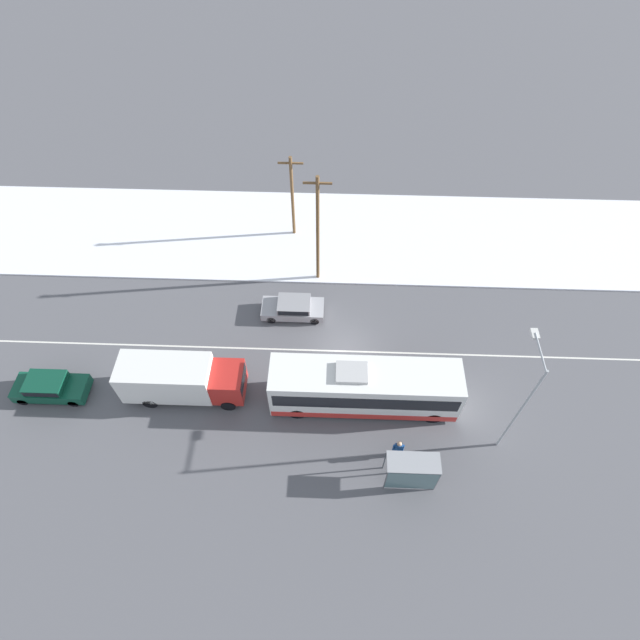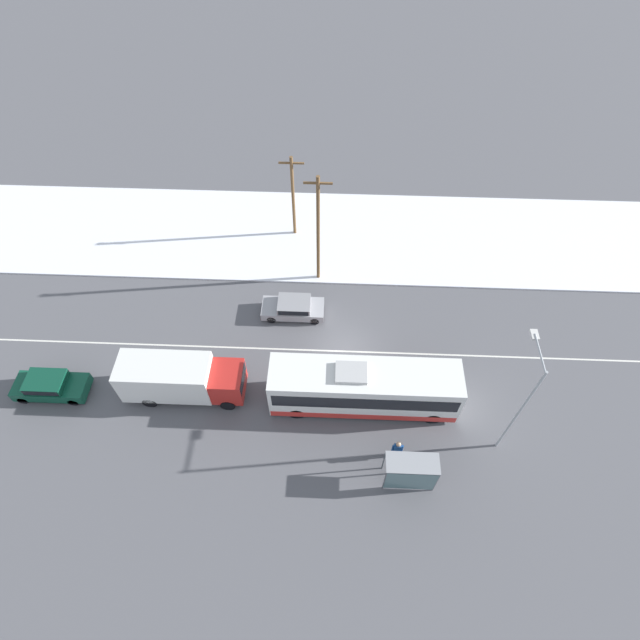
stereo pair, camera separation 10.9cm
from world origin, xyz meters
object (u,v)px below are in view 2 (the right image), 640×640
object	(u,v)px
box_truck	(180,378)
streetlamp	(523,396)
parked_car_near_truck	(50,385)
utility_pole_snowlot	(293,196)
bus_shelter	(411,473)
pedestrian_at_stop	(397,448)
utility_pole_roadside	(318,230)
sedan_car	(293,307)
city_bus	(364,388)

from	to	relation	value
box_truck	streetlamp	xyz separation A→B (m)	(18.85, -2.31, 3.44)
parked_car_near_truck	utility_pole_snowlot	distance (m)	20.70
bus_shelter	box_truck	bearing A→B (deg)	158.79
pedestrian_at_stop	utility_pole_roadside	size ratio (longest dim) A/B	0.19
parked_car_near_truck	streetlamp	xyz separation A→B (m)	(27.01, -1.97, 4.29)
pedestrian_at_stop	utility_pole_snowlot	size ratio (longest dim) A/B	0.25
streetlamp	utility_pole_snowlot	xyz separation A→B (m)	(-13.01, 16.93, -1.38)
box_truck	streetlamp	distance (m)	19.30
streetlamp	utility_pole_snowlot	bearing A→B (deg)	127.53
box_truck	sedan_car	world-z (taller)	box_truck
city_bus	utility_pole_roadside	xyz separation A→B (m)	(-3.14, 10.20, 2.98)
sedan_car	utility_pole_snowlot	bearing A→B (deg)	-86.49
sedan_car	pedestrian_at_stop	xyz separation A→B (m)	(6.59, -10.12, 0.35)
streetlamp	sedan_car	bearing A→B (deg)	144.93
city_bus	bus_shelter	xyz separation A→B (m)	(2.45, -4.98, -0.06)
parked_car_near_truck	bus_shelter	world-z (taller)	bus_shelter
pedestrian_at_stop	bus_shelter	xyz separation A→B (m)	(0.58, -1.59, 0.59)
bus_shelter	streetlamp	xyz separation A→B (m)	(5.34, 2.94, 3.44)
pedestrian_at_stop	streetlamp	distance (m)	7.28
sedan_car	streetlamp	xyz separation A→B (m)	(12.51, -8.78, 4.38)
city_bus	pedestrian_at_stop	size ratio (longest dim) A/B	6.30
parked_car_near_truck	utility_pole_snowlot	world-z (taller)	utility_pole_snowlot
box_truck	streetlamp	size ratio (longest dim) A/B	0.90
streetlamp	box_truck	bearing A→B (deg)	173.02
city_bus	utility_pole_snowlot	size ratio (longest dim) A/B	1.57
pedestrian_at_stop	utility_pole_snowlot	world-z (taller)	utility_pole_snowlot
parked_car_near_truck	pedestrian_at_stop	bearing A→B (deg)	-8.92
city_bus	utility_pole_roadside	size ratio (longest dim) A/B	1.23
bus_shelter	utility_pole_snowlot	world-z (taller)	utility_pole_snowlot
box_truck	bus_shelter	distance (m)	14.49
sedan_car	utility_pole_roadside	world-z (taller)	utility_pole_roadside
streetlamp	utility_pole_snowlot	size ratio (longest dim) A/B	1.16
parked_car_near_truck	bus_shelter	xyz separation A→B (m)	(21.67, -4.90, 0.85)
bus_shelter	utility_pole_snowlot	size ratio (longest dim) A/B	0.40
sedan_car	utility_pole_roadside	bearing A→B (deg)	-114.41
pedestrian_at_stop	sedan_car	bearing A→B (deg)	123.07
pedestrian_at_stop	streetlamp	xyz separation A→B (m)	(5.92, 1.34, 4.03)
box_truck	pedestrian_at_stop	world-z (taller)	box_truck
box_truck	bus_shelter	xyz separation A→B (m)	(13.51, -5.24, 0.01)
city_bus	pedestrian_at_stop	distance (m)	3.93
city_bus	parked_car_near_truck	world-z (taller)	city_bus
city_bus	streetlamp	distance (m)	8.74
box_truck	sedan_car	bearing A→B (deg)	45.60
bus_shelter	utility_pole_roadside	bearing A→B (deg)	110.24
sedan_car	parked_car_near_truck	size ratio (longest dim) A/B	0.97
sedan_car	pedestrian_at_stop	size ratio (longest dim) A/B	2.43
sedan_car	pedestrian_at_stop	bearing A→B (deg)	123.07
city_bus	parked_car_near_truck	size ratio (longest dim) A/B	2.51
sedan_car	utility_pole_roadside	xyz separation A→B (m)	(1.57, 3.46, 3.98)
pedestrian_at_stop	utility_pole_roadside	bearing A→B (deg)	110.28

